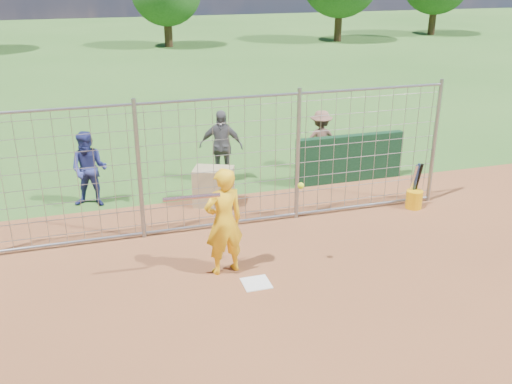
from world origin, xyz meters
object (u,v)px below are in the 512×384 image
object	(u,v)px
bucket_with_bats	(414,197)
equipment_bin	(214,187)
bystander_b	(221,146)
batter	(224,222)
bystander_c	(321,140)
bystander_a	(89,169)

from	to	relation	value
bucket_with_bats	equipment_bin	bearing A→B (deg)	160.67
bystander_b	bucket_with_bats	world-z (taller)	bystander_b
batter	equipment_bin	xyz separation A→B (m)	(0.47, 2.80, -0.50)
batter	equipment_bin	size ratio (longest dim) A/B	2.25
bystander_c	bucket_with_bats	world-z (taller)	bystander_c
bystander_b	bucket_with_bats	distance (m)	4.39
bystander_b	batter	bearing A→B (deg)	-81.95
bystander_a	bucket_with_bats	distance (m)	6.71
bystander_c	bucket_with_bats	xyz separation A→B (m)	(0.90, -2.85, -0.48)
batter	bystander_c	distance (m)	5.52
bystander_b	bystander_c	xyz separation A→B (m)	(2.54, 0.19, -0.12)
batter	bystander_b	size ratio (longest dim) A/B	1.06
batter	bystander_a	bearing A→B (deg)	-71.56
equipment_bin	bucket_with_bats	size ratio (longest dim) A/B	0.82
batter	bystander_b	xyz separation A→B (m)	(0.95, 4.09, -0.05)
equipment_bin	bucket_with_bats	distance (m)	4.15
bystander_a	bucket_with_bats	bearing A→B (deg)	0.67
bystander_b	equipment_bin	size ratio (longest dim) A/B	2.12
bystander_a	equipment_bin	distance (m)	2.57
bystander_a	batter	bearing A→B (deg)	-41.85
batter	bucket_with_bats	world-z (taller)	batter
bystander_c	batter	bearing A→B (deg)	61.92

